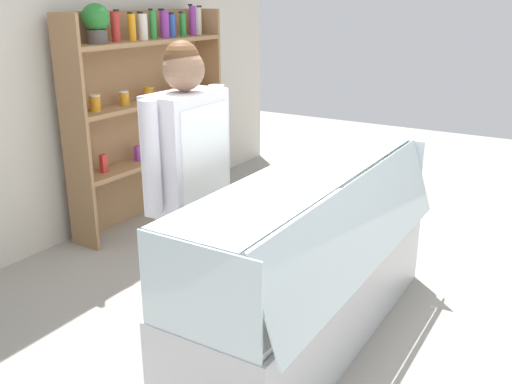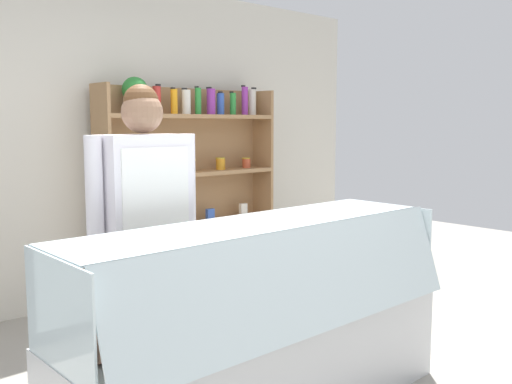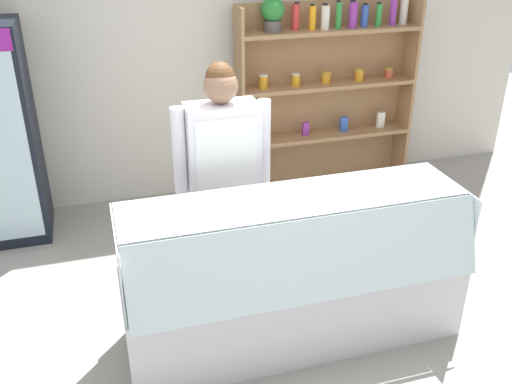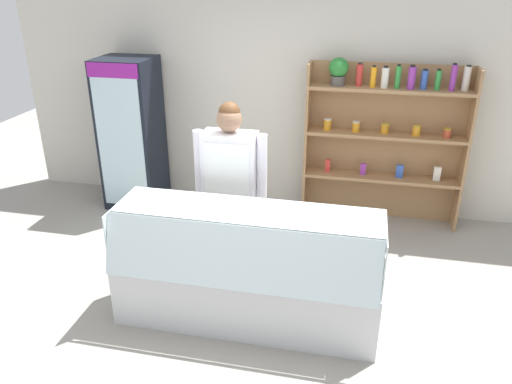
% 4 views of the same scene
% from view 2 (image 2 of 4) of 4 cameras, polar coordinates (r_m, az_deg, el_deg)
% --- Properties ---
extents(back_wall, '(6.80, 0.10, 2.70)m').
position_cam_2_polar(back_wall, '(4.83, -19.45, 4.71)').
color(back_wall, beige).
rests_on(back_wall, ground).
extents(shelving_unit, '(1.76, 0.29, 1.88)m').
position_cam_2_polar(shelving_unit, '(5.17, -7.02, 1.89)').
color(shelving_unit, '#9E754C').
rests_on(shelving_unit, ground).
extents(deli_display_case, '(2.15, 0.71, 1.01)m').
position_cam_2_polar(deli_display_case, '(3.04, 0.71, -16.15)').
color(deli_display_case, silver).
rests_on(deli_display_case, ground).
extents(shop_clerk, '(0.67, 0.25, 1.71)m').
position_cam_2_polar(shop_clerk, '(3.16, -11.04, -1.95)').
color(shop_clerk, '#383D51').
rests_on(shop_clerk, ground).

